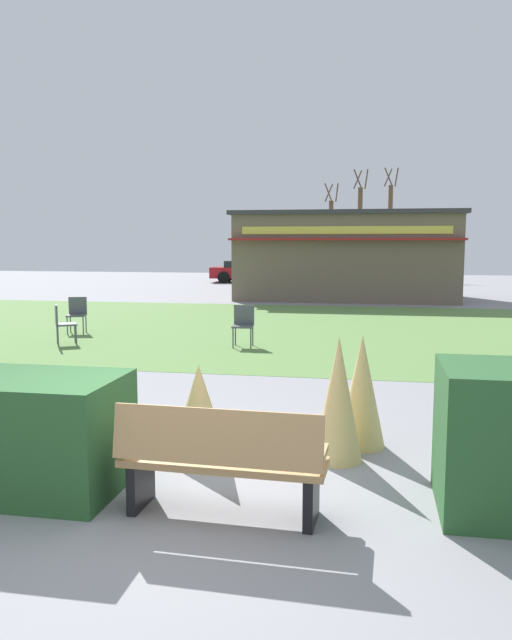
{
  "coord_description": "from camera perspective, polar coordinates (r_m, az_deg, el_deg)",
  "views": [
    {
      "loc": [
        1.78,
        -4.98,
        2.25
      ],
      "look_at": [
        0.24,
        3.29,
        1.21
      ],
      "focal_mm": 35.52,
      "sensor_mm": 36.0,
      "label": 1
    }
  ],
  "objects": [
    {
      "name": "food_kiosk",
      "position": [
        25.7,
        8.19,
        5.8
      ],
      "size": [
        8.71,
        5.23,
        3.42
      ],
      "color": "#6B5B4C",
      "rests_on": "ground_plane"
    },
    {
      "name": "cafe_chair_north",
      "position": [
        13.63,
        -1.14,
        -0.19
      ],
      "size": [
        0.47,
        0.47,
        0.89
      ],
      "color": "#4C5156",
      "rests_on": "ground_plane"
    },
    {
      "name": "cafe_chair_east",
      "position": [
        14.48,
        -17.09,
        -0.08
      ],
      "size": [
        0.6,
        0.6,
        0.89
      ],
      "color": "#4C5156",
      "rests_on": "ground_plane"
    },
    {
      "name": "parked_car_center_slot",
      "position": [
        34.8,
        7.12,
        4.36
      ],
      "size": [
        4.32,
        2.28,
        1.2
      ],
      "color": "#2D6638",
      "rests_on": "ground_plane"
    },
    {
      "name": "ground_plane",
      "position": [
        5.74,
        -8.73,
        -16.05
      ],
      "size": [
        80.0,
        80.0,
        0.0
      ],
      "primitive_type": "plane",
      "color": "gray"
    },
    {
      "name": "tree_center_bg",
      "position": [
        38.68,
        9.32,
        7.91
      ],
      "size": [
        0.91,
        0.96,
        6.51
      ],
      "color": "brown",
      "rests_on": "ground_plane"
    },
    {
      "name": "tree_right_bg",
      "position": [
        40.83,
        11.96,
        8.0
      ],
      "size": [
        0.91,
        0.96,
        6.8
      ],
      "color": "brown",
      "rests_on": "ground_plane"
    },
    {
      "name": "ornamental_grass_behind_center",
      "position": [
        7.06,
        9.5,
        -6.33
      ],
      "size": [
        0.53,
        0.53,
        1.25
      ],
      "primitive_type": "cone",
      "color": "tan",
      "rests_on": "ground_plane"
    },
    {
      "name": "tree_left_bg",
      "position": [
        39.88,
        6.75,
        7.44
      ],
      "size": [
        0.91,
        0.96,
        5.83
      ],
      "color": "brown",
      "rests_on": "ground_plane"
    },
    {
      "name": "parked_car_west_slot",
      "position": [
        35.41,
        -0.69,
        4.46
      ],
      "size": [
        4.33,
        2.31,
        1.2
      ],
      "color": "maroon",
      "rests_on": "ground_plane"
    },
    {
      "name": "park_bench",
      "position": [
        5.26,
        -3.16,
        -12.58
      ],
      "size": [
        1.72,
        0.58,
        0.95
      ],
      "color": "tan",
      "rests_on": "ground_plane"
    },
    {
      "name": "ornamental_grass_behind_right",
      "position": [
        6.56,
        -5.16,
        -8.35
      ],
      "size": [
        0.63,
        0.63,
        1.02
      ],
      "primitive_type": "cone",
      "color": "tan",
      "rests_on": "ground_plane"
    },
    {
      "name": "ornamental_grass_behind_left",
      "position": [
        6.57,
        7.42,
        -7.05
      ],
      "size": [
        0.51,
        0.51,
        1.3
      ],
      "primitive_type": "cone",
      "color": "tan",
      "rests_on": "ground_plane"
    },
    {
      "name": "cafe_chair_center",
      "position": [
        16.25,
        -15.82,
        0.71
      ],
      "size": [
        0.54,
        0.54,
        0.89
      ],
      "color": "#4C5156",
      "rests_on": "ground_plane"
    },
    {
      "name": "lawn_patch",
      "position": [
        16.54,
        4.27,
        -0.76
      ],
      "size": [
        36.0,
        12.0,
        0.01
      ],
      "primitive_type": "cube",
      "color": "#5B8442",
      "rests_on": "ground_plane"
    }
  ]
}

